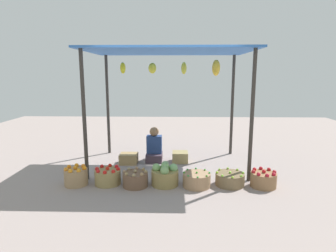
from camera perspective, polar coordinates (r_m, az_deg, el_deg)
ground_plane at (r=6.26m, az=0.13°, el=-7.78°), size 14.00×14.00×0.00m
market_stall_structure at (r=5.96m, az=0.24°, el=13.14°), size 3.34×2.11×2.44m
vendor_person at (r=6.46m, az=-2.79°, el=-4.45°), size 0.36×0.44×0.78m
basket_oranges at (r=5.39m, az=-18.09°, el=-9.66°), size 0.41×0.41×0.36m
basket_red_tomatoes at (r=5.29m, az=-12.07°, el=-9.93°), size 0.47×0.47×0.32m
basket_potatoes at (r=5.11m, az=-6.61°, el=-10.60°), size 0.44×0.44×0.31m
basket_cabbages at (r=5.12m, az=-0.62°, el=-9.95°), size 0.49×0.49×0.41m
basket_green_chilies at (r=5.10m, az=5.80°, el=-10.75°), size 0.49×0.49×0.27m
basket_limes at (r=5.25m, az=12.39°, el=-10.43°), size 0.51×0.51×0.26m
basket_red_apples at (r=5.33m, az=18.72°, el=-10.17°), size 0.45×0.45×0.31m
wooden_crate_near_vendor at (r=6.37m, az=-7.94°, el=-6.53°), size 0.39×0.34×0.22m
wooden_crate_stacked_rear at (r=6.42m, az=2.46°, el=-6.26°), size 0.35×0.34×0.23m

